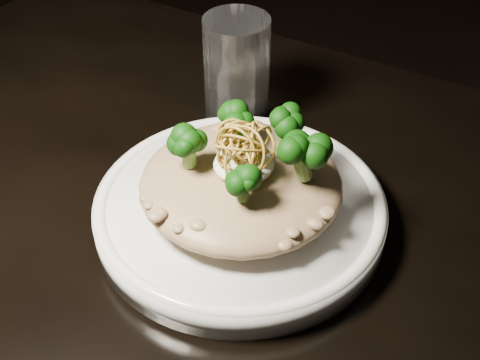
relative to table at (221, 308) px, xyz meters
name	(u,v)px	position (x,y,z in m)	size (l,w,h in m)	color
table	(221,308)	(0.00, 0.00, 0.00)	(1.10, 0.80, 0.75)	black
plate	(240,212)	(0.00, 0.04, 0.10)	(0.28, 0.28, 0.03)	white
risotto	(241,183)	(0.00, 0.05, 0.13)	(0.19, 0.19, 0.04)	brown
broccoli	(245,142)	(0.00, 0.05, 0.18)	(0.14, 0.14, 0.05)	black
cheese	(244,164)	(0.00, 0.04, 0.16)	(0.06, 0.06, 0.02)	white
shallots	(240,142)	(0.00, 0.04, 0.19)	(0.05, 0.05, 0.03)	brown
drinking_glass	(237,73)	(-0.09, 0.19, 0.15)	(0.07, 0.07, 0.13)	silver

